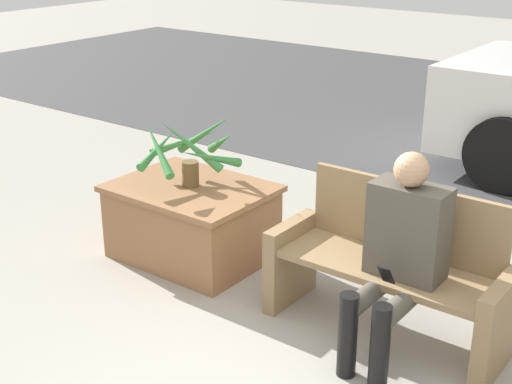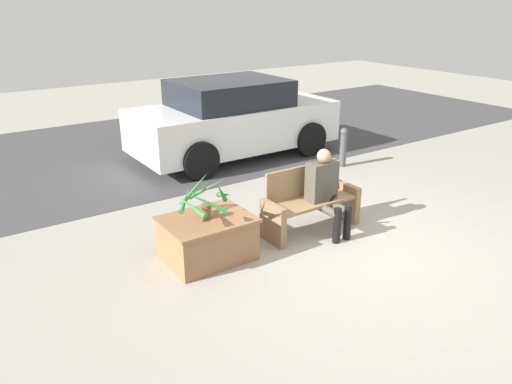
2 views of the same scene
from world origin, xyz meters
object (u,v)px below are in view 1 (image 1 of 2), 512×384
(planter_box, at_px, (192,219))
(bench, at_px, (390,269))
(potted_plant, at_px, (190,149))
(person_seated, at_px, (399,250))

(planter_box, bearing_deg, bench, -1.73)
(bench, height_order, planter_box, bench)
(potted_plant, bearing_deg, person_seated, -8.05)
(planter_box, height_order, potted_plant, potted_plant)
(bench, xyz_separation_m, potted_plant, (-1.59, 0.06, 0.40))
(person_seated, bearing_deg, potted_plant, 171.95)
(bench, height_order, person_seated, person_seated)
(person_seated, height_order, planter_box, person_seated)
(planter_box, xyz_separation_m, potted_plant, (-0.01, 0.01, 0.52))
(person_seated, height_order, potted_plant, person_seated)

